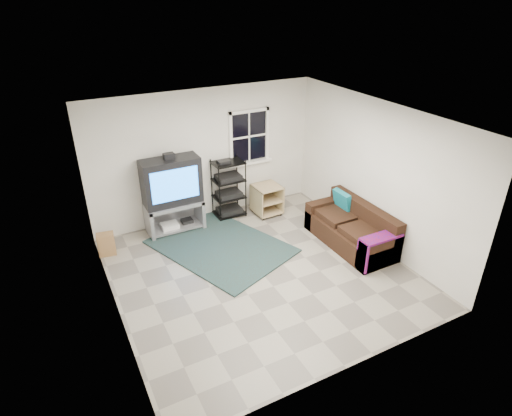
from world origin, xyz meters
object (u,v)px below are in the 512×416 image
side_table_right (264,194)px  sofa (352,230)px  av_rack (229,192)px  side_table_left (266,198)px  tv_unit (172,189)px

side_table_right → sofa: 2.19m
av_rack → side_table_left: av_rack is taller
tv_unit → av_rack: size_ratio=1.29×
tv_unit → sofa: (2.71, -2.00, -0.57)m
tv_unit → side_table_right: bearing=2.0°
side_table_left → side_table_right: side_table_left is taller
tv_unit → side_table_left: bearing=-6.1°
side_table_left → side_table_right: 0.30m
sofa → av_rack: bearing=126.8°
av_rack → sofa: size_ratio=0.67×
side_table_left → side_table_right: size_ratio=1.16×
av_rack → side_table_right: av_rack is taller
side_table_right → sofa: (0.70, -2.07, 0.01)m
tv_unit → side_table_right: 2.09m
av_rack → sofa: (1.53, -2.05, -0.24)m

